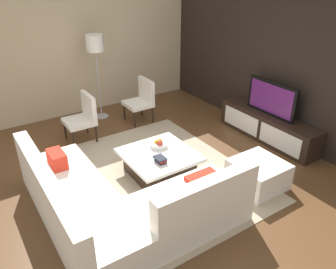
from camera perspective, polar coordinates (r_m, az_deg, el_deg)
ground_plane at (r=5.21m, az=-1.80°, el=-7.58°), size 14.00×14.00×0.00m
feature_wall_back at (r=6.33m, az=19.68°, el=11.31°), size 6.40×0.12×2.80m
side_wall_left at (r=7.44m, az=-14.14°, el=14.29°), size 0.12×5.20×2.80m
area_rug at (r=5.28m, az=-2.38°, el=-7.01°), size 3.26×2.66×0.01m
media_console at (r=6.49m, az=16.44°, el=1.26°), size 2.03×0.45×0.50m
television at (r=6.28m, az=17.11°, el=5.83°), size 1.04×0.06×0.61m
sectional_couch at (r=4.34m, az=-8.73°, el=-11.48°), size 2.48×2.27×0.83m
coffee_table at (r=5.22m, az=-1.48°, el=-4.89°), size 1.04×1.03×0.38m
accent_chair_near at (r=6.31m, az=-14.10°, el=3.21°), size 0.54×0.51×0.87m
floor_lamp at (r=6.91m, az=-12.22°, el=14.12°), size 0.34×0.34×1.72m
ottoman at (r=5.14m, az=14.97°, el=-6.49°), size 0.70×0.70×0.40m
fruit_bowl at (r=5.27m, az=-1.61°, el=-1.65°), size 0.28×0.28×0.14m
accent_chair_far at (r=6.93m, az=-4.46°, el=6.20°), size 0.53×0.50×0.87m
book_stack at (r=4.89m, az=-1.28°, el=-4.25°), size 0.19×0.14×0.08m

